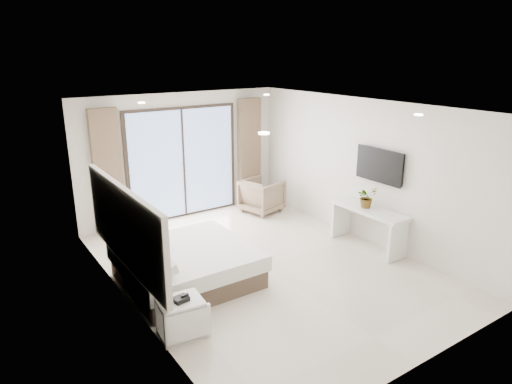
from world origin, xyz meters
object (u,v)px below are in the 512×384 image
bed (186,265)px  armchair (262,194)px  console_desk (368,219)px  nightstand (181,318)px

bed → armchair: armchair is taller
bed → console_desk: 3.45m
bed → armchair: size_ratio=2.37×
bed → nightstand: size_ratio=3.23×
nightstand → armchair: bearing=49.9°
console_desk → armchair: bearing=100.1°
console_desk → armchair: 2.77m
bed → nightstand: bearing=-118.5°
nightstand → console_desk: bearing=15.3°
bed → console_desk: bearing=-11.3°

